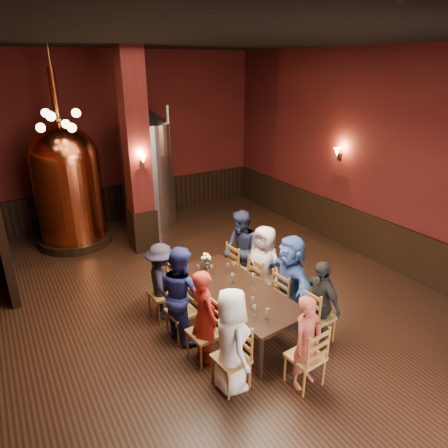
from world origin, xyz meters
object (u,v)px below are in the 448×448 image
person_0 (231,340)px  person_2 (181,293)px  steel_vessel (148,168)px  rose_vase (207,259)px  person_1 (204,316)px  dining_table (237,292)px  copper_kettle (68,185)px

person_0 → person_2: 1.33m
steel_vessel → rose_vase: bearing=-97.4°
person_1 → person_2: bearing=1.6°
dining_table → person_1: person_1 is taller
person_2 → steel_vessel: size_ratio=0.50×
steel_vessel → dining_table: bearing=-95.1°
person_0 → rose_vase: size_ratio=5.03×
person_0 → steel_vessel: 6.28m
rose_vase → person_2: bearing=-142.9°
dining_table → person_0: person_0 is taller
person_2 → copper_kettle: copper_kettle is taller
person_0 → copper_kettle: (-0.81, 6.03, 0.74)m
dining_table → copper_kettle: bearing=103.1°
person_1 → copper_kettle: size_ratio=0.37×
person_0 → rose_vase: 2.04m
steel_vessel → rose_vase: 4.28m
person_2 → rose_vase: size_ratio=5.31×
dining_table → person_2: bearing=158.8°
dining_table → copper_kettle: size_ratio=0.60×
rose_vase → dining_table: bearing=-83.7°
dining_table → person_0: bearing=-130.4°
copper_kettle → rose_vase: size_ratio=13.62×
person_0 → rose_vase: person_0 is taller
copper_kettle → person_2: bearing=-81.5°
person_1 → steel_vessel: steel_vessel is taller
person_0 → person_2: person_2 is taller
dining_table → person_2: size_ratio=1.55×
dining_table → copper_kettle: copper_kettle is taller
rose_vase → copper_kettle: bearing=109.8°
person_0 → steel_vessel: (1.22, 6.11, 0.85)m
dining_table → steel_vessel: 5.14m
person_1 → copper_kettle: bearing=5.1°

